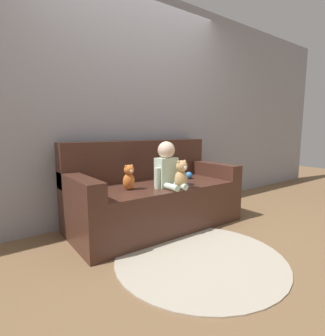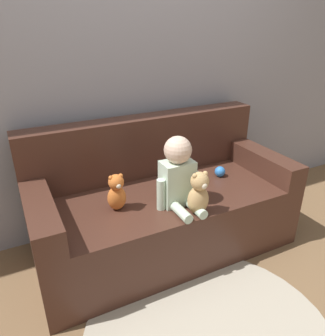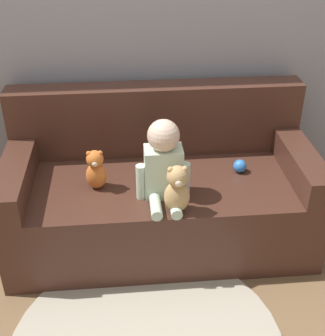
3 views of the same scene
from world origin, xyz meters
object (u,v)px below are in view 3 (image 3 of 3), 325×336
object	(u,v)px
plush_toy_side	(96,170)
teddy_bear_brown	(177,190)
couch	(160,191)
toy_ball	(240,166)
person_baby	(163,164)

from	to	relation	value
plush_toy_side	teddy_bear_brown	bearing A→B (deg)	-31.94
couch	toy_ball	bearing A→B (deg)	-4.80
person_baby	toy_ball	distance (m)	0.54
toy_ball	teddy_bear_brown	bearing A→B (deg)	-139.69
couch	toy_ball	distance (m)	0.51
person_baby	couch	bearing A→B (deg)	89.14
teddy_bear_brown	toy_ball	bearing A→B (deg)	40.31
teddy_bear_brown	couch	bearing A→B (deg)	97.83
plush_toy_side	toy_ball	size ratio (longest dim) A/B	3.05
couch	person_baby	bearing A→B (deg)	-90.86
person_baby	plush_toy_side	size ratio (longest dim) A/B	1.87
plush_toy_side	person_baby	bearing A→B (deg)	-17.08
person_baby	toy_ball	size ratio (longest dim) A/B	5.72
couch	toy_ball	size ratio (longest dim) A/B	22.72
plush_toy_side	toy_ball	world-z (taller)	plush_toy_side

